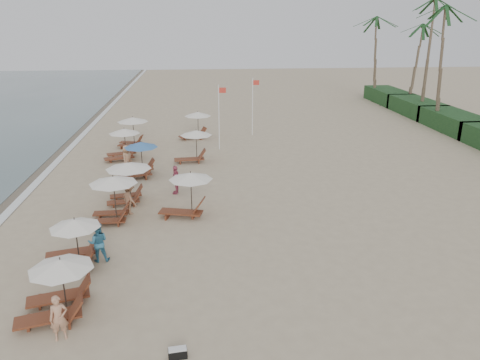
{
  "coord_description": "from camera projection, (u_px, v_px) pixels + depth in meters",
  "views": [
    {
      "loc": [
        -1.24,
        -17.01,
        9.47
      ],
      "look_at": [
        1.0,
        6.4,
        1.3
      ],
      "focal_mm": 34.43,
      "sensor_mm": 36.0,
      "label": 1
    }
  ],
  "objects": [
    {
      "name": "lounger_station_1",
      "position": [
        70.0,
        245.0,
        18.48
      ],
      "size": [
        2.62,
        2.44,
        2.06
      ],
      "color": "brown",
      "rests_on": "ground"
    },
    {
      "name": "lounger_station_2",
      "position": [
        111.0,
        197.0,
        22.54
      ],
      "size": [
        2.48,
        2.35,
        2.34
      ],
      "color": "brown",
      "rests_on": "ground"
    },
    {
      "name": "beachgoer_mid_a",
      "position": [
        98.0,
        242.0,
        18.9
      ],
      "size": [
        0.89,
        0.73,
        1.69
      ],
      "primitive_type": "imported",
      "rotation": [
        0.0,
        0.0,
        3.25
      ],
      "color": "teal",
      "rests_on": "ground"
    },
    {
      "name": "foam_line",
      "position": [
        32.0,
        187.0,
        27.6
      ],
      "size": [
        0.5,
        140.0,
        0.02
      ],
      "primitive_type": "cube",
      "color": "white",
      "rests_on": "ground"
    },
    {
      "name": "duffel_bag",
      "position": [
        178.0,
        353.0,
        13.62
      ],
      "size": [
        0.58,
        0.34,
        0.31
      ],
      "color": "black",
      "rests_on": "ground"
    },
    {
      "name": "wet_sand_band",
      "position": [
        10.0,
        188.0,
        27.49
      ],
      "size": [
        3.2,
        140.0,
        0.01
      ],
      "primitive_type": "cube",
      "color": "#6B5E4C",
      "rests_on": "ground"
    },
    {
      "name": "inland_station_2",
      "position": [
        195.0,
        124.0,
        38.6
      ],
      "size": [
        2.89,
        2.3,
        2.22
      ],
      "color": "brown",
      "rests_on": "ground"
    },
    {
      "name": "lounger_station_3",
      "position": [
        126.0,
        179.0,
        24.91
      ],
      "size": [
        2.55,
        2.46,
        2.28
      ],
      "color": "brown",
      "rests_on": "ground"
    },
    {
      "name": "beachgoer_far_a",
      "position": [
        176.0,
        180.0,
        26.36
      ],
      "size": [
        0.58,
        1.04,
        1.68
      ],
      "primitive_type": "imported",
      "rotation": [
        0.0,
        0.0,
        4.53
      ],
      "color": "#B24761",
      "rests_on": "ground"
    },
    {
      "name": "lounger_station_0",
      "position": [
        55.0,
        289.0,
        15.39
      ],
      "size": [
        2.69,
        2.48,
        2.07
      ],
      "color": "brown",
      "rests_on": "ground"
    },
    {
      "name": "inland_station_1",
      "position": [
        193.0,
        144.0,
        32.15
      ],
      "size": [
        2.8,
        2.24,
        2.22
      ],
      "color": "brown",
      "rests_on": "ground"
    },
    {
      "name": "beachgoer_mid_b",
      "position": [
        129.0,
        199.0,
        23.58
      ],
      "size": [
        1.16,
        1.22,
        1.67
      ],
      "primitive_type": "imported",
      "rotation": [
        0.0,
        0.0,
        2.26
      ],
      "color": "#8E6448",
      "rests_on": "ground"
    },
    {
      "name": "inland_station_0",
      "position": [
        186.0,
        192.0,
        23.2
      ],
      "size": [
        2.91,
        2.24,
        2.22
      ],
      "color": "brown",
      "rests_on": "ground"
    },
    {
      "name": "lounger_station_5",
      "position": [
        122.0,
        145.0,
        32.87
      ],
      "size": [
        2.68,
        2.53,
        2.24
      ],
      "color": "brown",
      "rests_on": "ground"
    },
    {
      "name": "beachgoer_near",
      "position": [
        59.0,
        318.0,
        14.22
      ],
      "size": [
        0.64,
        0.52,
        1.52
      ],
      "primitive_type": "imported",
      "rotation": [
        0.0,
        0.0,
        0.32
      ],
      "color": "tan",
      "rests_on": "ground"
    },
    {
      "name": "lounger_station_6",
      "position": [
        131.0,
        130.0,
        36.05
      ],
      "size": [
        2.54,
        2.4,
        2.36
      ],
      "color": "brown",
      "rests_on": "ground"
    },
    {
      "name": "beachgoer_far_b",
      "position": [
        127.0,
        158.0,
        30.25
      ],
      "size": [
        0.81,
        1.0,
        1.78
      ],
      "primitive_type": "imported",
      "rotation": [
        0.0,
        0.0,
        1.25
      ],
      "color": "tan",
      "rests_on": "ground"
    },
    {
      "name": "flag_pole_near",
      "position": [
        219.0,
        114.0,
        34.92
      ],
      "size": [
        0.59,
        0.08,
        4.94
      ],
      "color": "silver",
      "rests_on": "ground"
    },
    {
      "name": "ground",
      "position": [
        231.0,
        260.0,
        19.21
      ],
      "size": [
        160.0,
        160.0,
        0.0
      ],
      "primitive_type": "plane",
      "color": "tan",
      "rests_on": "ground"
    },
    {
      "name": "lounger_station_4",
      "position": [
        138.0,
        161.0,
        29.27
      ],
      "size": [
        2.65,
        2.43,
        2.25
      ],
      "color": "brown",
      "rests_on": "ground"
    },
    {
      "name": "flag_pole_far",
      "position": [
        253.0,
        104.0,
        39.39
      ],
      "size": [
        0.6,
        0.08,
        4.91
      ],
      "color": "silver",
      "rests_on": "ground"
    }
  ]
}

